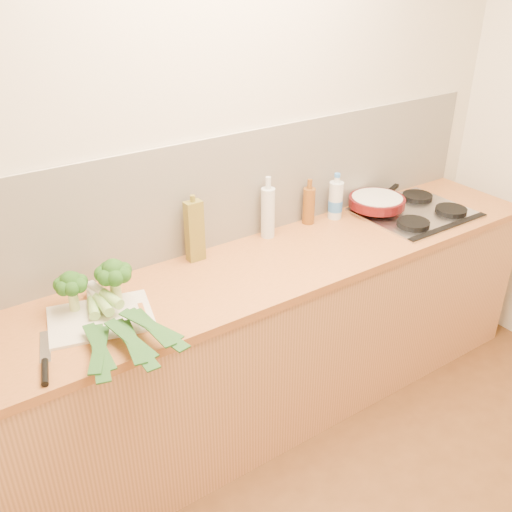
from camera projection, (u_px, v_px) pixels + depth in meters
The scene contains 15 objects.
room_shell at pixel (228, 190), 2.71m from camera, with size 3.50×3.50×3.50m.
counter at pixel (262, 343), 2.84m from camera, with size 3.20×0.62×0.90m.
gas_hob at pixel (416, 211), 3.12m from camera, with size 0.58×0.50×0.04m.
chopping_board at pixel (101, 318), 2.23m from camera, with size 0.40×0.29×0.01m, color silver.
broccoli_left at pixel (71, 284), 2.22m from camera, with size 0.13×0.13×0.17m.
broccoli_right at pixel (113, 273), 2.27m from camera, with size 0.15×0.15×0.19m.
leek_front at pixel (95, 319), 2.18m from camera, with size 0.23×0.62×0.04m.
leek_mid at pixel (111, 314), 2.18m from camera, with size 0.10×0.65×0.04m.
leek_back at pixel (124, 307), 2.18m from camera, with size 0.17×0.61×0.04m.
chefs_knife at pixel (45, 365), 1.97m from camera, with size 0.12×0.33×0.02m.
skillet at pixel (377, 201), 3.12m from camera, with size 0.43×0.31×0.05m.
oil_tin at pixel (195, 231), 2.60m from camera, with size 0.08×0.05×0.32m.
glass_bottle at pixel (268, 212), 2.82m from camera, with size 0.07×0.07×0.32m.
amber_bottle at pixel (309, 205), 2.98m from camera, with size 0.06×0.06×0.24m.
water_bottle at pixel (336, 201), 3.04m from camera, with size 0.08×0.08×0.23m.
Camera 1 is at (-1.32, -0.68, 2.18)m, focal length 40.00 mm.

